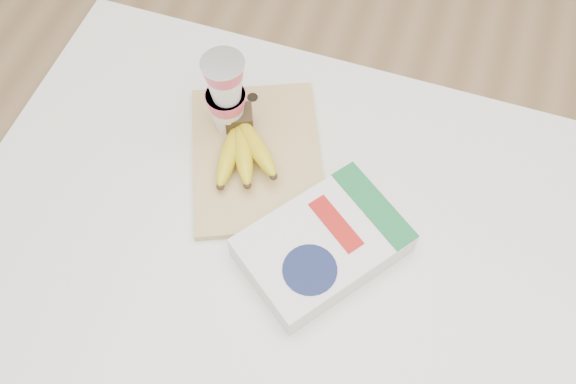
# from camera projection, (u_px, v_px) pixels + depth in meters

# --- Properties ---
(room) EXTENTS (4.00, 4.00, 4.00)m
(room) POSITION_uv_depth(u_px,v_px,m) (324.00, 36.00, 0.64)
(room) COLOR tan
(room) RESTS_ON ground
(table) EXTENTS (1.17, 0.78, 0.87)m
(table) POSITION_uv_depth(u_px,v_px,m) (304.00, 326.00, 1.43)
(table) COLOR white
(table) RESTS_ON ground
(cutting_board) EXTENTS (0.32, 0.37, 0.02)m
(cutting_board) POSITION_uv_depth(u_px,v_px,m) (257.00, 157.00, 1.12)
(cutting_board) COLOR tan
(cutting_board) RESTS_ON table
(bananas) EXTENTS (0.14, 0.17, 0.05)m
(bananas) POSITION_uv_depth(u_px,v_px,m) (242.00, 146.00, 1.10)
(bananas) COLOR #382816
(bananas) RESTS_ON cutting_board
(yogurt_stack) EXTENTS (0.08, 0.07, 0.17)m
(yogurt_stack) POSITION_uv_depth(u_px,v_px,m) (226.00, 93.00, 1.07)
(yogurt_stack) COLOR white
(yogurt_stack) RESTS_ON cutting_board
(cereal_box) EXTENTS (0.28, 0.30, 0.06)m
(cereal_box) POSITION_uv_depth(u_px,v_px,m) (323.00, 245.00, 1.02)
(cereal_box) COLOR white
(cereal_box) RESTS_ON table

